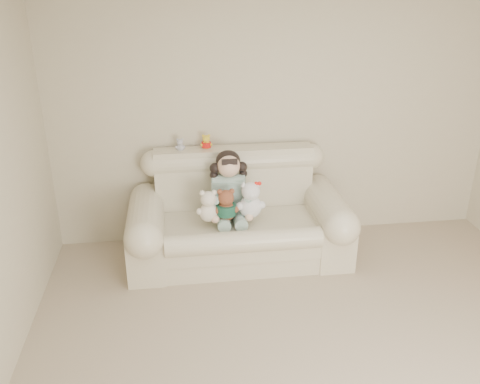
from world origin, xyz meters
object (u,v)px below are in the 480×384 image
sofa (239,210)px  brown_teddy (226,202)px  seated_child (229,185)px  cream_teddy (208,203)px  white_cat (251,196)px

sofa → brown_teddy: 0.26m
brown_teddy → sofa: bearing=69.9°
sofa → seated_child: (-0.08, 0.08, 0.24)m
seated_child → cream_teddy: 0.32m
white_cat → brown_teddy: bearing=-175.1°
seated_child → brown_teddy: bearing=-93.6°
sofa → cream_teddy: 0.37m
brown_teddy → white_cat: size_ratio=0.84×
white_cat → cream_teddy: white_cat is taller
sofa → cream_teddy: (-0.30, -0.15, 0.16)m
white_cat → cream_teddy: size_ratio=1.20×
white_cat → cream_teddy: (-0.39, -0.02, -0.04)m
sofa → seated_child: bearing=136.2°
seated_child → cream_teddy: (-0.21, -0.23, -0.08)m
sofa → brown_teddy: sofa is taller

